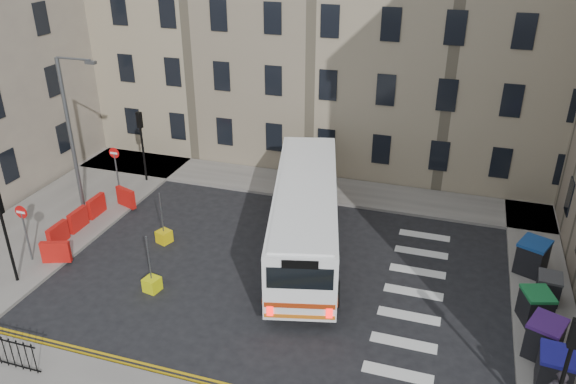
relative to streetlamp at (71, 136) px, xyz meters
The scene contains 20 objects.
ground 13.85m from the streetlamp, ahead, with size 120.00×120.00×0.00m, color black.
pavement_north 10.52m from the streetlamp, 43.32° to the left, with size 36.00×3.20×0.15m, color slate.
pavement_east 22.50m from the streetlamp, ahead, with size 2.40×26.00×0.15m, color slate.
pavement_west 4.49m from the streetlamp, 135.00° to the right, with size 6.00×22.00×0.15m, color slate.
terrace_north 15.38m from the streetlamp, 66.04° to the left, with size 38.30×10.80×17.20m.
traffic_light_east 22.91m from the streetlamp, 19.15° to the right, with size 0.28×0.22×4.10m.
traffic_light_nw 4.84m from the streetlamp, 77.47° to the left, with size 0.28×0.22×4.10m.
traffic_light_sw 6.26m from the streetlamp, 80.54° to the right, with size 0.28×0.22×4.10m.
streetlamp is the anchor object (origin of this frame).
no_entry_north 3.41m from the streetlamp, 78.69° to the left, with size 0.60×0.08×3.00m.
no_entry_south 5.06m from the streetlamp, 83.66° to the right, with size 0.60×0.08×3.00m.
roadworks_barriers 4.15m from the streetlamp, 52.28° to the right, with size 1.66×6.26×1.00m.
bus 12.03m from the streetlamp, ahead, with size 5.55×12.22×3.25m.
wheelie_bin_a 22.81m from the streetlamp, 14.37° to the right, with size 1.17×1.32×1.36m.
wheelie_bin_b 22.30m from the streetlamp, 10.64° to the right, with size 1.49×1.58×1.39m.
wheelie_bin_c 21.90m from the streetlamp, ahead, with size 1.31×1.41×1.28m.
wheelie_bin_d 22.40m from the streetlamp, ahead, with size 0.97×1.09×1.13m.
wheelie_bin_e 21.92m from the streetlamp, ahead, with size 1.56×1.65×1.44m.
bollard_yellow 6.74m from the streetlamp, 12.38° to the right, with size 0.60×0.60×0.60m, color yellow.
bollard_chevron 9.14m from the streetlamp, 35.28° to the right, with size 0.60×0.60×0.60m, color #D7DD0D.
Camera 1 is at (4.80, -19.17, 13.92)m, focal length 35.00 mm.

